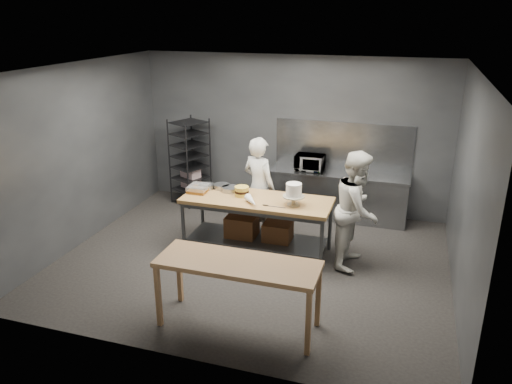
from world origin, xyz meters
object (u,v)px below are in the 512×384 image
Objects in this scene: layer_cake at (242,191)px; chef_right at (357,209)px; work_table at (257,218)px; chef_behind at (259,187)px; near_counter at (238,268)px; speed_rack at (190,162)px; microwave at (310,163)px; frosted_cake_stand at (294,192)px.

chef_right is at bearing -0.32° from layer_cake.
chef_right reaches higher than work_table.
chef_right reaches higher than chef_behind.
near_counter is 1.14× the size of speed_rack.
chef_behind is at bearing -119.22° from microwave.
speed_rack is 3.94m from chef_right.
chef_right is at bearing 60.83° from near_counter.
work_table is 2.15m from near_counter.
chef_right is (1.59, 0.02, 0.34)m from work_table.
chef_behind is 1.86m from chef_right.
work_table is 2.62m from speed_rack.
speed_rack is at bearing 122.06° from near_counter.
microwave is 1.92m from layer_cake.
microwave is (0.07, 3.89, 0.24)m from near_counter.
frosted_cake_stand is at bearing 158.45° from chef_behind.
frosted_cake_stand is (-0.96, -0.14, 0.23)m from chef_right.
chef_right reaches higher than microwave.
near_counter is at bearing 124.22° from chef_behind.
frosted_cake_stand reaches higher than near_counter.
chef_behind reaches higher than speed_rack.
frosted_cake_stand is (0.63, -0.13, 0.57)m from work_table.
frosted_cake_stand is (0.80, -0.76, 0.26)m from chef_behind.
microwave is (-1.11, 1.78, 0.14)m from chef_right.
near_counter is 4.49m from speed_rack.
near_counter is at bearing -72.13° from layer_cake.
layer_cake is at bearing -44.76° from speed_rack.
speed_rack reaches higher than work_table.
near_counter is 1.09× the size of chef_right.
speed_rack is 2.40m from layer_cake.
chef_behind reaches higher than frosted_cake_stand.
chef_behind reaches higher than layer_cake.
layer_cake is (-0.68, 2.12, 0.19)m from near_counter.
layer_cake is at bearing 102.57° from chef_behind.
layer_cake is (1.70, -1.69, 0.14)m from speed_rack.
microwave is at bearing 74.88° from work_table.
microwave is at bearing -96.99° from chef_behind.
speed_rack is at bearing -8.59° from chef_behind.
frosted_cake_stand is (0.15, -1.92, 0.09)m from microwave.
microwave is 1.93m from frosted_cake_stand.
chef_behind is at bearing 136.22° from frosted_cake_stand.
chef_right is at bearing 8.44° from frosted_cake_stand.
frosted_cake_stand is (0.22, 1.97, 0.33)m from near_counter.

